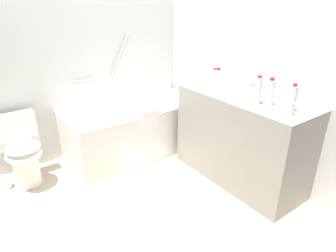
{
  "coord_description": "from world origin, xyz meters",
  "views": [
    {
      "loc": [
        -1.02,
        -1.91,
        1.71
      ],
      "look_at": [
        0.47,
        0.14,
        0.59
      ],
      "focal_mm": 31.11,
      "sensor_mm": 36.0,
      "label": 1
    }
  ],
  "objects": [
    {
      "name": "water_bottle_3",
      "position": [
        1.06,
        -0.72,
        0.98
      ],
      "size": [
        0.06,
        0.06,
        0.22
      ],
      "color": "silver",
      "rests_on": "vanity_counter"
    },
    {
      "name": "wall_back_tiled",
      "position": [
        0.0,
        1.24,
        1.16
      ],
      "size": [
        3.05,
        0.1,
        2.32
      ],
      "primitive_type": "cube",
      "color": "silver",
      "rests_on": "ground_plane"
    },
    {
      "name": "sink_faucet",
      "position": [
        1.22,
        -0.2,
        0.91
      ],
      "size": [
        0.12,
        0.15,
        0.08
      ],
      "color": "#B4B4B9",
      "rests_on": "vanity_counter"
    },
    {
      "name": "water_bottle_4",
      "position": [
        1.01,
        0.1,
        0.97
      ],
      "size": [
        0.06,
        0.06,
        0.2
      ],
      "color": "silver",
      "rests_on": "vanity_counter"
    },
    {
      "name": "vanity_counter",
      "position": [
        1.06,
        -0.26,
        0.44
      ],
      "size": [
        0.54,
        1.31,
        0.88
      ],
      "primitive_type": "cube",
      "color": "gray",
      "rests_on": "ground_plane"
    },
    {
      "name": "water_bottle_1",
      "position": [
        0.97,
        -0.45,
        0.99
      ],
      "size": [
        0.06,
        0.06,
        0.25
      ],
      "color": "silver",
      "rests_on": "vanity_counter"
    },
    {
      "name": "water_bottle_0",
      "position": [
        1.03,
        -0.53,
        0.99
      ],
      "size": [
        0.07,
        0.07,
        0.23
      ],
      "color": "silver",
      "rests_on": "vanity_counter"
    },
    {
      "name": "ground_plane",
      "position": [
        0.0,
        0.0,
        0.0
      ],
      "size": [
        3.65,
        3.65,
        0.0
      ],
      "primitive_type": "plane",
      "color": "#C1AD8E"
    },
    {
      "name": "bathtub",
      "position": [
        0.5,
        0.84,
        0.31
      ],
      "size": [
        1.56,
        0.72,
        1.32
      ],
      "color": "silver",
      "rests_on": "ground_plane"
    },
    {
      "name": "toilet",
      "position": [
        -0.71,
        0.91,
        0.35
      ],
      "size": [
        0.38,
        0.48,
        0.7
      ],
      "rotation": [
        0.0,
        0.0,
        -1.58
      ],
      "color": "white",
      "rests_on": "ground_plane"
    },
    {
      "name": "drinking_glass_1",
      "position": [
        1.0,
        0.27,
        0.93
      ],
      "size": [
        0.08,
        0.08,
        0.1
      ],
      "primitive_type": "cylinder",
      "color": "white",
      "rests_on": "vanity_counter"
    },
    {
      "name": "toilet_paper_roll",
      "position": [
        -0.92,
        0.93,
        0.06
      ],
      "size": [
        0.11,
        0.11,
        0.12
      ],
      "primitive_type": "cylinder",
      "color": "white",
      "rests_on": "ground_plane"
    },
    {
      "name": "bath_mat",
      "position": [
        0.4,
        0.26,
        0.01
      ],
      "size": [
        0.56,
        0.36,
        0.01
      ],
      "primitive_type": "cube",
      "color": "white",
      "rests_on": "ground_plane"
    },
    {
      "name": "sink_basin",
      "position": [
        1.03,
        -0.2,
        0.91
      ],
      "size": [
        0.33,
        0.33,
        0.06
      ],
      "primitive_type": "cylinder",
      "color": "white",
      "rests_on": "vanity_counter"
    },
    {
      "name": "drinking_glass_2",
      "position": [
        1.06,
        -0.63,
        0.92
      ],
      "size": [
        0.07,
        0.07,
        0.08
      ],
      "primitive_type": "cylinder",
      "color": "white",
      "rests_on": "vanity_counter"
    },
    {
      "name": "water_bottle_2",
      "position": [
        0.98,
        0.02,
        0.98
      ],
      "size": [
        0.07,
        0.07,
        0.22
      ],
      "color": "silver",
      "rests_on": "vanity_counter"
    },
    {
      "name": "drinking_glass_0",
      "position": [
        0.97,
        -0.76,
        0.93
      ],
      "size": [
        0.08,
        0.08,
        0.1
      ],
      "primitive_type": "cylinder",
      "color": "white",
      "rests_on": "vanity_counter"
    },
    {
      "name": "wall_right_mirror",
      "position": [
        1.38,
        0.0,
        1.16
      ],
      "size": [
        0.1,
        2.79,
        2.32
      ],
      "primitive_type": "cube",
      "color": "silver",
      "rests_on": "ground_plane"
    }
  ]
}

